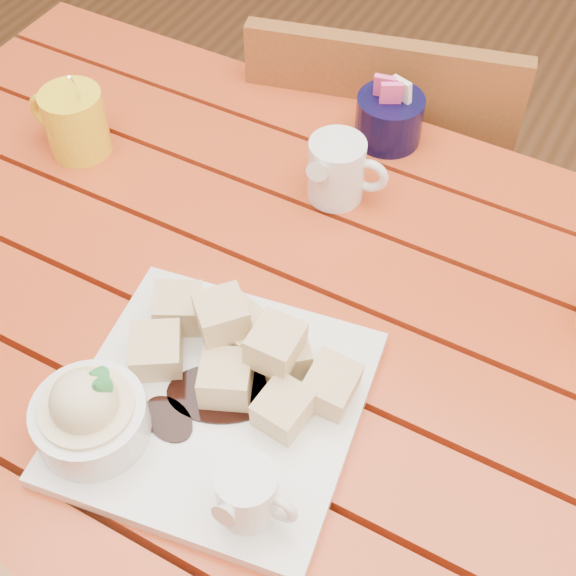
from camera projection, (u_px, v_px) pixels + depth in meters
The scene contains 7 objects.
ground at pixel (269, 557), 1.48m from camera, with size 5.00×5.00×0.00m, color #593219.
table at pixel (259, 362), 0.99m from camera, with size 1.20×0.79×0.75m.
dessert_plate at pixel (189, 399), 0.79m from camera, with size 0.32×0.32×0.11m.
coffee_mug_left at pixel (74, 121), 1.04m from camera, with size 0.11×0.08×0.13m.
cream_pitcher at pixel (338, 169), 0.99m from camera, with size 0.10×0.09×0.09m.
sugar_caddy at pixel (389, 118), 1.07m from camera, with size 0.09×0.09×0.10m.
chair_far at pixel (377, 191), 1.43m from camera, with size 0.48×0.48×0.84m.
Camera 1 is at (0.30, -0.47, 1.46)m, focal length 50.00 mm.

